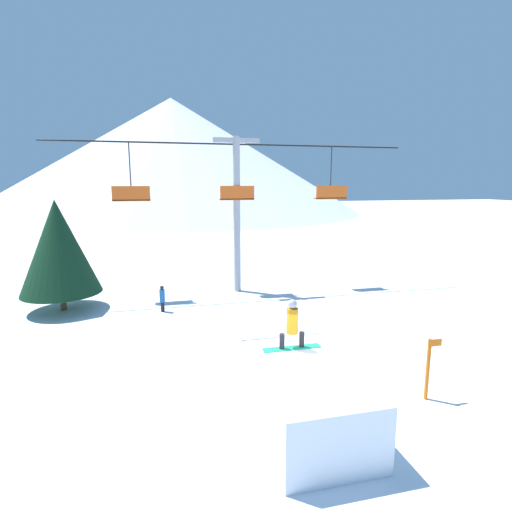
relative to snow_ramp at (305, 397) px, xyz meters
The scene contains 8 objects.
ground_plane 0.80m from the snow_ramp, 102.72° to the left, with size 220.00×220.00×0.00m, color white.
mountain_ridge 76.35m from the snow_ramp, 90.04° to the left, with size 74.01×74.01×22.14m.
snow_ramp is the anchor object (origin of this frame).
snowboarder 1.83m from the snow_ramp, 88.32° to the left, with size 1.57×0.31×1.35m.
chairlift 13.19m from the snow_ramp, 86.44° to the left, with size 18.70×0.44×8.18m.
pine_tree_near 13.74m from the snow_ramp, 124.79° to the left, with size 3.52×3.52×5.12m.
trail_marker 3.70m from the snow_ramp, ahead, with size 0.41×0.10×1.74m.
distant_skier 10.33m from the snow_ramp, 108.37° to the left, with size 0.24×0.24×1.23m.
Camera 1 is at (-3.18, -8.55, 5.85)m, focal length 28.00 mm.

